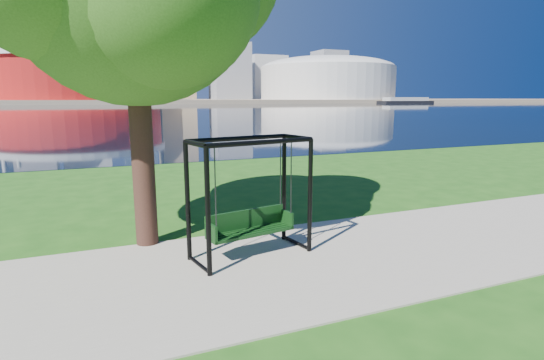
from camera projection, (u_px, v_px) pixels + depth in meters
ground at (280, 254)px, 7.85m from camera, size 900.00×900.00×0.00m
path at (291, 263)px, 7.39m from camera, size 120.00×4.00×0.03m
river at (108, 110)px, 100.39m from camera, size 900.00×180.00×0.02m
far_bank at (99, 101)px, 285.29m from camera, size 900.00×228.00×2.00m
stadium at (77, 75)px, 214.61m from camera, size 83.00×83.00×32.00m
arena at (327, 77)px, 268.68m from camera, size 84.00×84.00×26.56m
skyline at (88, 49)px, 289.21m from camera, size 392.00×66.00×96.50m
swing at (250, 200)px, 7.57m from camera, size 2.25×1.30×2.17m
barge at (406, 101)px, 235.86m from camera, size 32.72×8.74×3.27m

